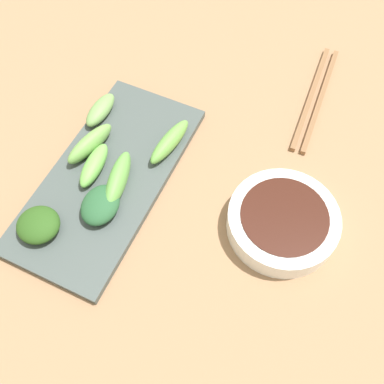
# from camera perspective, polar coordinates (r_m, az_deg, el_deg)

# --- Properties ---
(tabletop) EXTENTS (2.10, 2.10, 0.02)m
(tabletop) POSITION_cam_1_polar(r_m,az_deg,el_deg) (0.63, 0.31, -1.58)
(tabletop) COLOR #9B7352
(tabletop) RESTS_ON ground
(sauce_bowl) EXTENTS (0.15, 0.15, 0.04)m
(sauce_bowl) POSITION_cam_1_polar(r_m,az_deg,el_deg) (0.60, 11.66, -3.73)
(sauce_bowl) COLOR white
(sauce_bowl) RESTS_ON tabletop
(serving_plate) EXTENTS (0.16, 0.33, 0.01)m
(serving_plate) POSITION_cam_1_polar(r_m,az_deg,el_deg) (0.65, -10.77, 1.90)
(serving_plate) COLOR #46504F
(serving_plate) RESTS_ON tabletop
(broccoli_leafy_0) EXTENTS (0.07, 0.07, 0.03)m
(broccoli_leafy_0) POSITION_cam_1_polar(r_m,az_deg,el_deg) (0.61, -19.29, -4.04)
(broccoli_leafy_0) COLOR #2C551C
(broccoli_leafy_0) RESTS_ON serving_plate
(broccoli_stalk_1) EXTENTS (0.04, 0.09, 0.03)m
(broccoli_stalk_1) POSITION_cam_1_polar(r_m,az_deg,el_deg) (0.66, -13.08, 6.13)
(broccoli_stalk_1) COLOR #71A64F
(broccoli_stalk_1) RESTS_ON serving_plate
(broccoli_stalk_2) EXTENTS (0.03, 0.07, 0.02)m
(broccoli_stalk_2) POSITION_cam_1_polar(r_m,az_deg,el_deg) (0.70, -11.78, 10.37)
(broccoli_stalk_2) COLOR #75A257
(broccoli_stalk_2) RESTS_ON serving_plate
(broccoli_stalk_3) EXTENTS (0.04, 0.09, 0.02)m
(broccoli_stalk_3) POSITION_cam_1_polar(r_m,az_deg,el_deg) (0.65, -2.92, 6.54)
(broccoli_stalk_3) COLOR #69A748
(broccoli_stalk_3) RESTS_ON serving_plate
(broccoli_stalk_4) EXTENTS (0.03, 0.08, 0.02)m
(broccoli_stalk_4) POSITION_cam_1_polar(r_m,az_deg,el_deg) (0.64, -12.58, 3.40)
(broccoli_stalk_4) COLOR #71BB50
(broccoli_stalk_4) RESTS_ON serving_plate
(broccoli_stalk_5) EXTENTS (0.05, 0.10, 0.03)m
(broccoli_stalk_5) POSITION_cam_1_polar(r_m,az_deg,el_deg) (0.62, -9.57, 1.60)
(broccoli_stalk_5) COLOR #64A649
(broccoli_stalk_5) RESTS_ON serving_plate
(broccoli_leafy_6) EXTENTS (0.06, 0.07, 0.03)m
(broccoli_leafy_6) POSITION_cam_1_polar(r_m,az_deg,el_deg) (0.61, -11.79, -1.66)
(broccoli_leafy_6) COLOR #295A34
(broccoli_leafy_6) RESTS_ON serving_plate
(chopsticks) EXTENTS (0.04, 0.23, 0.01)m
(chopsticks) POSITION_cam_1_polar(r_m,az_deg,el_deg) (0.76, 15.72, 11.67)
(chopsticks) COLOR brown
(chopsticks) RESTS_ON tabletop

